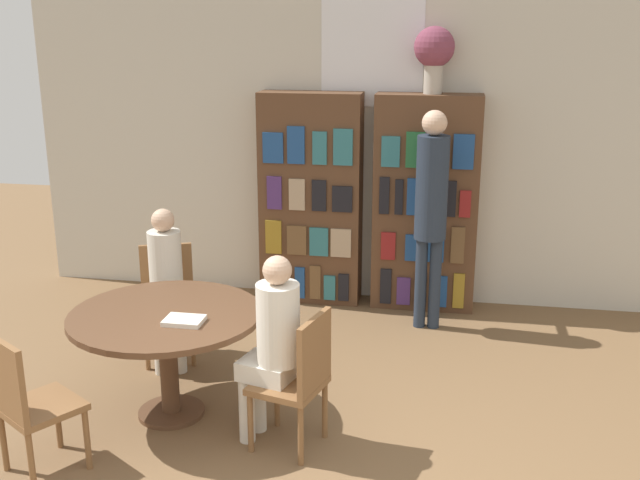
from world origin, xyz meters
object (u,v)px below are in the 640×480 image
chair_near_camera (27,400)px  seated_reader_right (272,339)px  bookshelf_left (311,199)px  bookshelf_right (425,204)px  librarian_standing (431,199)px  chair_far_side (299,376)px  seated_reader_left (166,280)px  reading_table (167,329)px  flower_vase (434,51)px  chair_left_side (168,296)px

chair_near_camera → seated_reader_right: size_ratio=0.72×
bookshelf_left → bookshelf_right: size_ratio=1.00×
librarian_standing → seated_reader_right: bearing=-113.3°
chair_far_side → seated_reader_right: seated_reader_right is taller
bookshelf_right → seated_reader_right: bookshelf_right is taller
bookshelf_left → seated_reader_left: (-0.79, -1.59, -0.28)m
reading_table → seated_reader_left: seated_reader_left is taller
flower_vase → seated_reader_right: 3.09m
bookshelf_left → chair_left_side: 1.72m
chair_left_side → librarian_standing: librarian_standing is taller
bookshelf_right → chair_far_side: bookshelf_right is taller
bookshelf_right → reading_table: 2.81m
bookshelf_left → seated_reader_right: bearing=-84.6°
reading_table → chair_near_camera: (-0.52, -0.81, -0.13)m
reading_table → bookshelf_right: bearing=56.1°
bookshelf_right → seated_reader_right: (-0.80, -2.51, -0.28)m
librarian_standing → chair_left_side: bearing=-155.1°
flower_vase → seated_reader_right: (-0.82, -2.52, -1.60)m
bookshelf_left → flower_vase: flower_vase is taller
bookshelf_right → seated_reader_left: (-1.84, -1.59, -0.29)m
reading_table → chair_far_side: chair_far_side is taller
chair_far_side → seated_reader_right: (-0.17, 0.05, 0.20)m
reading_table → bookshelf_left: bearing=77.4°
reading_table → chair_near_camera: size_ratio=1.42×
chair_near_camera → chair_far_side: 1.55m
flower_vase → seated_reader_left: size_ratio=0.46×
chair_left_side → chair_far_side: size_ratio=1.00×
bookshelf_right → librarian_standing: (0.06, -0.50, 0.16)m
bookshelf_right → seated_reader_right: 2.65m
bookshelf_right → seated_reader_left: bearing=-139.2°
chair_left_side → seated_reader_right: (1.10, -1.10, 0.20)m
reading_table → chair_left_side: chair_left_side is taller
chair_near_camera → librarian_standing: size_ratio=0.47×
bookshelf_left → seated_reader_left: 1.80m
reading_table → librarian_standing: bearing=48.2°
reading_table → seated_reader_right: seated_reader_right is taller
bookshelf_left → reading_table: size_ratio=1.55×
chair_left_side → librarian_standing: bearing=-176.1°
librarian_standing → seated_reader_left: bearing=-150.3°
bookshelf_left → librarian_standing: bookshelf_left is taller
chair_near_camera → bookshelf_left: bearing=104.5°
bookshelf_right → seated_reader_left: 2.44m
chair_near_camera → librarian_standing: (2.14, 2.62, 0.64)m
librarian_standing → bookshelf_right: bearing=97.3°
bookshelf_right → librarian_standing: size_ratio=1.04×
chair_left_side → librarian_standing: 2.26m
bookshelf_left → chair_near_camera: bearing=-108.4°
chair_far_side → seated_reader_right: 0.27m
chair_far_side → librarian_standing: bearing=-3.7°
bookshelf_right → flower_vase: size_ratio=3.45×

